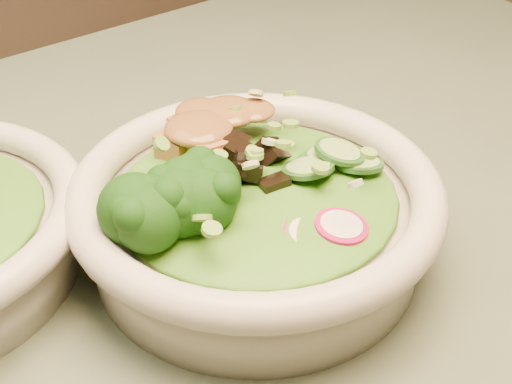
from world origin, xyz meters
TOP-DOWN VIEW (x-y plane):
  - dining_table at (0.00, 0.00)m, footprint 1.20×0.80m
  - salad_bowl at (-0.00, -0.05)m, footprint 0.27×0.27m
  - lettuce_bed at (-0.00, -0.05)m, footprint 0.20×0.20m
  - broccoli_florets at (-0.06, -0.05)m, footprint 0.10×0.10m
  - radish_slices at (-0.01, -0.12)m, footprint 0.12×0.08m
  - cucumber_slices at (0.06, -0.06)m, footprint 0.09×0.09m
  - mushroom_heap at (0.00, -0.04)m, footprint 0.09×0.09m
  - tofu_cubes at (0.01, 0.01)m, footprint 0.11×0.09m
  - peanut_sauce at (0.01, 0.01)m, footprint 0.07×0.06m
  - scallion_garnish at (-0.00, -0.05)m, footprint 0.19×0.19m

SIDE VIEW (x-z plane):
  - dining_table at x=0.00m, z-range 0.26..1.01m
  - salad_bowl at x=0.00m, z-range 0.75..0.83m
  - lettuce_bed at x=0.00m, z-range 0.80..0.82m
  - radish_slices at x=-0.01m, z-range 0.80..0.82m
  - cucumber_slices at x=0.06m, z-range 0.80..0.84m
  - tofu_cubes at x=0.01m, z-range 0.80..0.84m
  - mushroom_heap at x=0.00m, z-range 0.80..0.84m
  - broccoli_florets at x=-0.06m, z-range 0.80..0.85m
  - scallion_garnish at x=0.00m, z-range 0.82..0.85m
  - peanut_sauce at x=0.01m, z-range 0.83..0.84m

